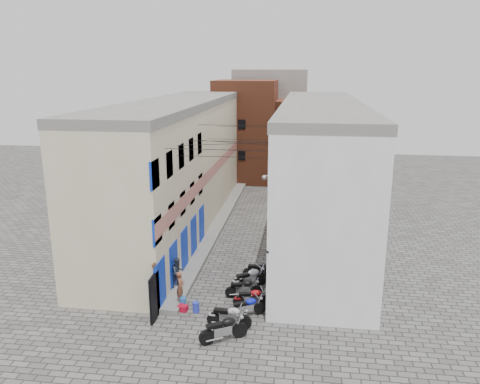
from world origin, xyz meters
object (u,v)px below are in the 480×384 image
at_px(motorcycle_f, 250,277).
at_px(water_jug_near, 196,307).
at_px(motorcycle_a, 223,328).
at_px(person_b, 178,272).
at_px(water_jug_far, 183,302).
at_px(motorcycle_b, 229,315).
at_px(motorcycle_e, 243,287).
at_px(motorcycle_d, 252,297).
at_px(motorcycle_c, 247,306).
at_px(person_a, 180,286).
at_px(red_crate, 183,308).
at_px(motorcycle_g, 261,270).

distance_m(motorcycle_f, water_jug_near, 3.58).
distance_m(motorcycle_a, person_b, 5.26).
distance_m(motorcycle_a, water_jug_far, 3.56).
relative_size(motorcycle_b, motorcycle_e, 1.09).
relative_size(motorcycle_d, person_b, 1.18).
bearing_deg(person_b, motorcycle_c, -79.94).
distance_m(motorcycle_e, water_jug_far, 3.10).
bearing_deg(motorcycle_d, person_b, -120.91).
relative_size(motorcycle_e, person_a, 1.24).
height_order(motorcycle_e, person_b, person_b).
xyz_separation_m(motorcycle_d, motorcycle_f, (-0.35, 1.95, 0.09)).
relative_size(motorcycle_d, person_a, 1.22).
relative_size(motorcycle_b, red_crate, 4.52).
relative_size(motorcycle_e, person_b, 1.19).
bearing_deg(water_jug_near, person_b, 124.70).
bearing_deg(motorcycle_c, motorcycle_d, 144.91).
xyz_separation_m(motorcycle_f, motorcycle_g, (0.53, 0.98, -0.02)).
xyz_separation_m(motorcycle_a, water_jug_near, (-1.71, 2.23, -0.38)).
bearing_deg(water_jug_far, motorcycle_e, 27.46).
xyz_separation_m(person_b, water_jug_near, (1.39, -2.00, -0.78)).
height_order(motorcycle_b, water_jug_far, motorcycle_b).
bearing_deg(motorcycle_f, red_crate, -81.68).
distance_m(motorcycle_d, motorcycle_f, 1.98).
relative_size(motorcycle_c, person_b, 1.19).
height_order(water_jug_far, red_crate, water_jug_far).
relative_size(motorcycle_e, water_jug_near, 3.72).
bearing_deg(motorcycle_e, red_crate, -70.05).
relative_size(motorcycle_c, water_jug_far, 3.70).
xyz_separation_m(motorcycle_d, motorcycle_e, (-0.53, 0.93, 0.01)).
xyz_separation_m(motorcycle_g, person_a, (-3.60, -3.27, 0.40)).
height_order(motorcycle_d, red_crate, motorcycle_d).
xyz_separation_m(motorcycle_e, water_jug_far, (-2.74, -1.42, -0.29)).
bearing_deg(motorcycle_d, red_crate, -89.75).
height_order(motorcycle_a, person_a, person_a).
distance_m(person_a, water_jug_far, 0.78).
relative_size(person_b, red_crate, 3.47).
xyz_separation_m(motorcycle_b, motorcycle_e, (0.25, 2.88, -0.05)).
xyz_separation_m(motorcycle_g, person_b, (-4.12, -1.77, 0.43)).
bearing_deg(motorcycle_a, water_jug_far, -167.20).
distance_m(motorcycle_d, motorcycle_g, 2.94).
distance_m(motorcycle_a, motorcycle_d, 3.18).
distance_m(motorcycle_e, person_a, 3.19).
bearing_deg(motorcycle_f, motorcycle_g, 115.58).
height_order(motorcycle_d, person_a, person_a).
bearing_deg(water_jug_near, person_a, 150.00).
bearing_deg(motorcycle_g, water_jug_near, -31.64).
bearing_deg(person_b, water_jug_far, -119.02).
height_order(person_b, water_jug_far, person_b).
height_order(motorcycle_e, water_jug_near, motorcycle_e).
relative_size(motorcycle_d, motorcycle_g, 0.88).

